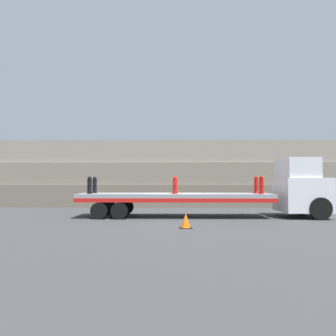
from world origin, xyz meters
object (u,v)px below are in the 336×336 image
fire_hydrant_red_near_2 (261,185)px  traffic_cone (186,221)px  flatbed_trailer (166,197)px  fire_hydrant_black_near_0 (90,185)px  fire_hydrant_black_far_0 (95,185)px  fire_hydrant_red_far_2 (256,185)px  fire_hydrant_red_near_1 (175,185)px  truck_cab (302,188)px  fire_hydrant_red_far_1 (175,185)px

fire_hydrant_red_near_2 → traffic_cone: bearing=-137.8°
flatbed_trailer → fire_hydrant_red_near_2: bearing=-6.3°
fire_hydrant_black_near_0 → fire_hydrant_black_far_0: size_ratio=1.00×
flatbed_trailer → fire_hydrant_red_far_2: 4.84m
flatbed_trailer → fire_hydrant_red_near_1: fire_hydrant_red_near_1 is taller
flatbed_trailer → fire_hydrant_red_far_2: fire_hydrant_red_far_2 is taller
fire_hydrant_black_near_0 → traffic_cone: size_ratio=1.51×
truck_cab → traffic_cone: truck_cab is taller
fire_hydrant_red_far_1 → fire_hydrant_red_far_2: (4.32, 0.00, 0.00)m
flatbed_trailer → fire_hydrant_red_near_1: size_ratio=11.11×
fire_hydrant_red_near_1 → fire_hydrant_black_near_0: bearing=180.0°
flatbed_trailer → fire_hydrant_red_far_1: size_ratio=11.11×
truck_cab → fire_hydrant_red_far_2: size_ratio=3.40×
fire_hydrant_black_far_0 → fire_hydrant_red_near_2: same height
fire_hydrant_red_far_1 → traffic_cone: size_ratio=1.51×
fire_hydrant_black_near_0 → fire_hydrant_red_near_2: size_ratio=1.00×
flatbed_trailer → fire_hydrant_black_far_0: fire_hydrant_black_far_0 is taller
fire_hydrant_red_far_1 → fire_hydrant_red_near_2: (4.32, -1.06, 0.00)m
fire_hydrant_red_near_2 → fire_hydrant_black_far_0: bearing=173.0°
fire_hydrant_red_far_1 → fire_hydrant_red_near_2: same height
fire_hydrant_red_far_1 → traffic_cone: (0.42, -4.60, -1.36)m
flatbed_trailer → fire_hydrant_red_far_2: bearing=6.3°
flatbed_trailer → fire_hydrant_black_near_0: (-3.88, -0.53, 0.64)m
fire_hydrant_black_far_0 → fire_hydrant_red_far_1: 4.32m
flatbed_trailer → fire_hydrant_black_near_0: size_ratio=11.11×
fire_hydrant_red_near_1 → fire_hydrant_red_far_1: same height
traffic_cone → fire_hydrant_black_near_0: bearing=143.3°
fire_hydrant_red_near_2 → fire_hydrant_black_near_0: bearing=180.0°
fire_hydrant_red_near_1 → flatbed_trailer: bearing=130.1°
fire_hydrant_black_far_0 → fire_hydrant_black_near_0: bearing=-90.0°
truck_cab → fire_hydrant_red_near_1: (-6.56, -0.53, 0.16)m
truck_cab → fire_hydrant_black_far_0: (-10.88, 0.53, 0.16)m
fire_hydrant_black_far_0 → fire_hydrant_red_far_2: 8.65m
truck_cab → traffic_cone: size_ratio=5.15×
fire_hydrant_black_near_0 → truck_cab: bearing=2.8°
fire_hydrant_black_near_0 → fire_hydrant_red_near_2: (8.65, 0.00, 0.00)m
flatbed_trailer → traffic_cone: size_ratio=16.82×
flatbed_trailer → fire_hydrant_black_far_0: bearing=172.2°
fire_hydrant_black_near_0 → traffic_cone: fire_hydrant_black_near_0 is taller
truck_cab → fire_hydrant_red_far_2: 2.30m
flatbed_trailer → traffic_cone: (0.86, -4.07, -0.72)m
flatbed_trailer → fire_hydrant_red_near_1: (0.44, -0.53, 0.64)m
truck_cab → fire_hydrant_red_near_2: truck_cab is taller
fire_hydrant_black_far_0 → fire_hydrant_red_far_2: size_ratio=1.00×
fire_hydrant_red_far_1 → fire_hydrant_red_near_1: bearing=-90.0°
flatbed_trailer → fire_hydrant_red_far_1: bearing=49.9°
traffic_cone → fire_hydrant_red_near_2: bearing=42.2°
fire_hydrant_red_far_2 → traffic_cone: (-3.90, -4.60, -1.36)m
truck_cab → fire_hydrant_black_near_0: 10.90m
traffic_cone → fire_hydrant_red_near_1: bearing=96.8°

